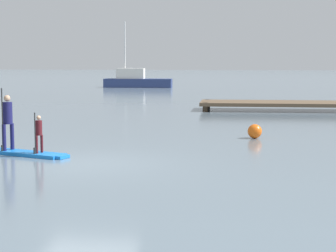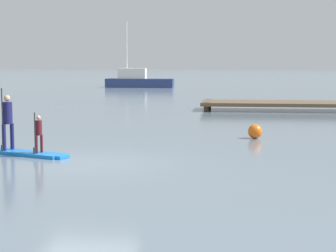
{
  "view_description": "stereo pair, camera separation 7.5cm",
  "coord_description": "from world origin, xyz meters",
  "px_view_note": "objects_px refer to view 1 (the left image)",
  "views": [
    {
      "loc": [
        3.92,
        -15.77,
        2.78
      ],
      "look_at": [
        1.75,
        3.3,
        0.65
      ],
      "focal_mm": 66.44,
      "sensor_mm": 36.0,
      "label": 1
    },
    {
      "loc": [
        4.0,
        -15.76,
        2.78
      ],
      "look_at": [
        1.75,
        3.3,
        0.65
      ],
      "focal_mm": 66.44,
      "sensor_mm": 36.0,
      "label": 2
    }
  ],
  "objects_px": {
    "fishing_boat_green_midground": "(136,80)",
    "mooring_buoy_mid": "(255,131)",
    "paddler_adult": "(7,119)",
    "paddler_child_solo": "(39,132)",
    "paddleboard_near": "(17,153)"
  },
  "relations": [
    {
      "from": "fishing_boat_green_midground",
      "to": "mooring_buoy_mid",
      "type": "xyz_separation_m",
      "value": [
        10.02,
        -35.36,
        -0.42
      ]
    },
    {
      "from": "paddler_adult",
      "to": "mooring_buoy_mid",
      "type": "height_order",
      "value": "paddler_adult"
    },
    {
      "from": "paddler_adult",
      "to": "paddler_child_solo",
      "type": "relative_size",
      "value": 1.57
    },
    {
      "from": "paddler_adult",
      "to": "mooring_buoy_mid",
      "type": "xyz_separation_m",
      "value": [
        7.2,
        4.22,
        -0.77
      ]
    },
    {
      "from": "paddleboard_near",
      "to": "fishing_boat_green_midground",
      "type": "bearing_deg",
      "value": 94.49
    },
    {
      "from": "paddleboard_near",
      "to": "paddler_child_solo",
      "type": "distance_m",
      "value": 1.05
    },
    {
      "from": "paddler_child_solo",
      "to": "fishing_boat_green_midground",
      "type": "xyz_separation_m",
      "value": [
        -3.88,
        40.01,
        -0.03
      ]
    },
    {
      "from": "paddleboard_near",
      "to": "paddler_child_solo",
      "type": "bearing_deg",
      "value": -22.81
    },
    {
      "from": "paddler_child_solo",
      "to": "mooring_buoy_mid",
      "type": "relative_size",
      "value": 2.34
    },
    {
      "from": "paddler_adult",
      "to": "mooring_buoy_mid",
      "type": "relative_size",
      "value": 3.66
    },
    {
      "from": "paddler_adult",
      "to": "mooring_buoy_mid",
      "type": "bearing_deg",
      "value": 30.36
    },
    {
      "from": "paddleboard_near",
      "to": "fishing_boat_green_midground",
      "type": "relative_size",
      "value": 0.54
    },
    {
      "from": "paddleboard_near",
      "to": "paddler_adult",
      "type": "height_order",
      "value": "paddler_adult"
    },
    {
      "from": "paddler_child_solo",
      "to": "mooring_buoy_mid",
      "type": "distance_m",
      "value": 7.71
    },
    {
      "from": "paddleboard_near",
      "to": "mooring_buoy_mid",
      "type": "distance_m",
      "value": 8.15
    }
  ]
}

